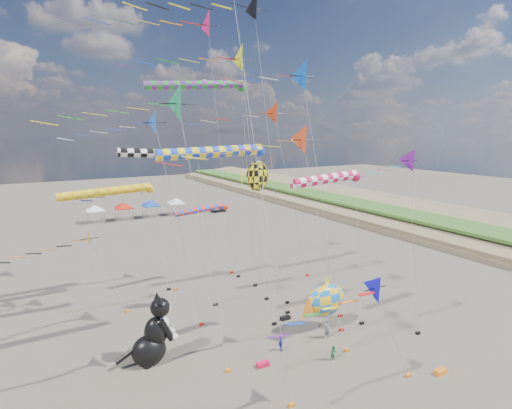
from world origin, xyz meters
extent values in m
cone|color=#E7F618|center=(0.83, 16.41, 22.08)|extent=(2.38, 2.55, 2.63)
cylinder|color=#B2B2B2|center=(2.03, 16.41, 11.04)|extent=(2.42, 0.02, 22.08)
cube|color=black|center=(3.23, 16.41, 0.10)|extent=(0.36, 0.24, 0.20)
cone|color=#E8451D|center=(-0.15, 5.46, 15.75)|extent=(1.88, 2.01, 2.08)
cylinder|color=#B2B2B2|center=(1.71, 5.46, 7.87)|extent=(3.74, 0.02, 15.75)
cube|color=black|center=(3.56, 5.46, 0.10)|extent=(0.36, 0.24, 0.20)
cylinder|color=#B2B2B2|center=(-5.28, 2.55, 11.45)|extent=(3.52, 0.02, 22.91)
cube|color=black|center=(-3.53, 2.55, 0.10)|extent=(0.36, 0.24, 0.20)
cone|color=blue|center=(-6.74, 14.69, 16.89)|extent=(1.97, 2.11, 2.17)
cylinder|color=#B2B2B2|center=(-5.53, 14.69, 8.45)|extent=(2.45, 0.02, 16.90)
cube|color=black|center=(-4.31, 14.69, 0.10)|extent=(0.36, 0.24, 0.20)
cone|color=#77168F|center=(7.56, 4.51, 14.23)|extent=(1.69, 1.81, 1.87)
cylinder|color=#B2B2B2|center=(8.96, 4.51, 7.12)|extent=(2.82, 0.02, 14.24)
cube|color=black|center=(10.36, 4.51, 0.10)|extent=(0.36, 0.24, 0.20)
cone|color=black|center=(1.37, 14.68, 25.86)|extent=(2.36, 2.52, 2.60)
cylinder|color=#B2B2B2|center=(2.94, 14.68, 12.93)|extent=(3.16, 0.02, 25.87)
cube|color=black|center=(4.50, 14.68, 0.10)|extent=(0.36, 0.24, 0.20)
cone|color=red|center=(7.28, 19.66, 18.06)|extent=(2.42, 2.59, 2.67)
cylinder|color=#B2B2B2|center=(8.97, 19.66, 9.03)|extent=(3.40, 0.02, 18.07)
cube|color=black|center=(10.66, 19.66, 0.10)|extent=(0.36, 0.24, 0.20)
cone|color=#E9185F|center=(1.12, 24.77, 26.57)|extent=(2.94, 3.15, 3.24)
cylinder|color=#B2B2B2|center=(2.37, 24.77, 13.28)|extent=(2.52, 0.02, 26.57)
cube|color=black|center=(3.62, 24.77, 0.10)|extent=(0.36, 0.24, 0.20)
cone|color=#FFAB18|center=(-11.33, 20.39, 7.00)|extent=(1.58, 1.69, 1.74)
cylinder|color=#B2B2B2|center=(-10.24, 20.39, 3.50)|extent=(2.20, 0.02, 7.01)
cube|color=black|center=(-9.15, 20.39, 0.10)|extent=(0.36, 0.24, 0.20)
cone|color=#100FDD|center=(2.37, 1.04, 7.38)|extent=(1.72, 1.84, 1.90)
cylinder|color=#B2B2B2|center=(3.67, 1.04, 3.69)|extent=(2.62, 0.02, 7.39)
cube|color=black|center=(4.97, 1.04, 0.10)|extent=(0.36, 0.24, 0.20)
cone|color=#1BB9AB|center=(-5.23, 23.12, 10.93)|extent=(1.88, 2.02, 2.08)
cylinder|color=#B2B2B2|center=(-4.45, 23.12, 5.46)|extent=(1.58, 0.02, 10.93)
cube|color=black|center=(-3.67, 23.12, 0.10)|extent=(0.36, 0.24, 0.20)
cone|color=#1F9957|center=(-8.01, 7.56, 17.83)|extent=(2.31, 2.47, 2.55)
cylinder|color=#B2B2B2|center=(-6.63, 7.56, 8.92)|extent=(2.77, 0.02, 17.84)
cube|color=black|center=(-5.26, 7.56, 0.10)|extent=(0.36, 0.24, 0.20)
cone|color=blue|center=(4.27, 10.02, 20.39)|extent=(2.54, 2.72, 2.81)
cylinder|color=#B2B2B2|center=(5.63, 10.02, 10.19)|extent=(2.74, 0.02, 20.39)
cube|color=black|center=(6.99, 10.02, 0.10)|extent=(0.36, 0.24, 0.20)
cylinder|color=blue|center=(-4.41, 11.68, 14.75)|extent=(8.03, 0.82, 0.82)
sphere|color=blue|center=(-0.40, 11.68, 14.75)|extent=(0.86, 0.86, 0.86)
cylinder|color=#B2B2B2|center=(0.35, 11.68, 7.38)|extent=(1.52, 0.02, 14.75)
cube|color=black|center=(1.10, 11.68, 0.10)|extent=(0.36, 0.24, 0.20)
cylinder|color=black|center=(-6.42, 17.65, 14.42)|extent=(6.57, 0.71, 0.71)
sphere|color=black|center=(-3.14, 17.65, 14.42)|extent=(0.74, 0.74, 0.74)
cylinder|color=#B2B2B2|center=(-2.39, 17.65, 7.21)|extent=(1.52, 0.02, 14.42)
cube|color=black|center=(-1.64, 17.65, 0.10)|extent=(0.36, 0.24, 0.20)
cylinder|color=#C40D3B|center=(3.14, 8.04, 12.74)|extent=(6.02, 0.74, 0.74)
sphere|color=#C40D3B|center=(6.15, 8.04, 12.74)|extent=(0.78, 0.78, 0.78)
cylinder|color=#B2B2B2|center=(6.90, 8.04, 6.37)|extent=(1.52, 0.02, 12.75)
cube|color=black|center=(7.65, 8.04, 0.10)|extent=(0.36, 0.24, 0.20)
cylinder|color=#1B9421|center=(-2.16, 19.95, 20.30)|extent=(9.31, 0.78, 0.78)
sphere|color=#1B9421|center=(2.50, 19.95, 20.30)|extent=(0.82, 0.82, 0.82)
cylinder|color=#B2B2B2|center=(3.25, 19.95, 10.15)|extent=(1.52, 0.02, 20.31)
cube|color=black|center=(4.00, 19.95, 0.10)|extent=(0.36, 0.24, 0.20)
cylinder|color=#EDAD13|center=(-9.88, 23.52, 10.73)|extent=(8.15, 0.79, 0.79)
sphere|color=#EDAD13|center=(-5.81, 23.52, 10.73)|extent=(0.83, 0.83, 0.83)
cylinder|color=#B2B2B2|center=(-5.06, 23.52, 5.36)|extent=(1.52, 0.02, 10.73)
cube|color=black|center=(-4.31, 23.52, 0.10)|extent=(0.36, 0.24, 0.20)
cylinder|color=red|center=(-0.67, 23.22, 8.22)|extent=(5.71, 0.64, 0.64)
sphere|color=red|center=(2.18, 23.22, 8.22)|extent=(0.67, 0.67, 0.67)
cylinder|color=#B2B2B2|center=(2.93, 23.22, 4.11)|extent=(1.52, 0.02, 8.22)
cube|color=black|center=(3.68, 23.22, 0.10)|extent=(0.36, 0.24, 0.20)
ellipsoid|color=yellow|center=(1.34, 14.92, 12.39)|extent=(2.20, 0.40, 2.64)
cone|color=yellow|center=(-0.16, 14.92, 12.39)|extent=(0.12, 1.80, 1.80)
cylinder|color=#B2B2B2|center=(2.34, 13.92, 6.19)|extent=(2.03, 2.03, 12.39)
cube|color=black|center=(3.34, 12.92, 0.10)|extent=(0.36, 0.24, 0.20)
ellipsoid|color=blue|center=(4.34, 9.02, 2.52)|extent=(4.34, 2.65, 2.70)
cone|color=orange|center=(2.00, 9.02, 2.52)|extent=(1.94, 0.64, 1.98)
cone|color=yellow|center=(4.52, 9.02, 3.87)|extent=(1.41, 0.47, 1.44)
cylinder|color=#B2B2B2|center=(5.39, 8.52, 1.04)|extent=(0.12, 1.04, 2.09)
cube|color=red|center=(5.34, 8.02, 0.10)|extent=(0.36, 0.24, 0.20)
imported|color=slate|center=(3.58, 7.76, 0.79)|extent=(0.66, 0.52, 1.58)
imported|color=#1C8E47|center=(1.93, 5.05, 0.56)|extent=(0.57, 0.45, 1.13)
imported|color=#2E2BAD|center=(-0.64, 8.02, 0.54)|extent=(0.69, 0.50, 1.09)
cube|color=#142DCF|center=(6.30, 13.15, 0.15)|extent=(0.90, 0.44, 0.30)
cube|color=red|center=(-2.87, 6.96, 0.15)|extent=(0.90, 0.44, 0.30)
cube|color=black|center=(2.46, 12.02, 0.15)|extent=(0.90, 0.44, 0.30)
cube|color=orange|center=(7.16, 0.18, 0.15)|extent=(0.90, 0.44, 0.30)
cube|color=white|center=(-6.00, 60.00, 2.25)|extent=(3.00, 3.00, 0.15)
pyramid|color=white|center=(-6.00, 60.00, 3.30)|extent=(4.20, 4.20, 1.00)
cylinder|color=#999999|center=(-7.30, 58.70, 1.10)|extent=(0.08, 0.08, 2.20)
cylinder|color=#999999|center=(-4.70, 58.70, 1.10)|extent=(0.08, 0.08, 2.20)
cylinder|color=#999999|center=(-7.30, 61.30, 1.10)|extent=(0.08, 0.08, 2.20)
cylinder|color=#999999|center=(-4.70, 61.30, 1.10)|extent=(0.08, 0.08, 2.20)
cube|color=red|center=(-1.00, 60.00, 2.25)|extent=(3.00, 3.00, 0.15)
pyramid|color=red|center=(-1.00, 60.00, 3.30)|extent=(4.20, 4.20, 1.00)
cylinder|color=#999999|center=(-2.30, 58.70, 1.10)|extent=(0.08, 0.08, 2.20)
cylinder|color=#999999|center=(0.30, 58.70, 1.10)|extent=(0.08, 0.08, 2.20)
cylinder|color=#999999|center=(-2.30, 61.30, 1.10)|extent=(0.08, 0.08, 2.20)
cylinder|color=#999999|center=(0.30, 61.30, 1.10)|extent=(0.08, 0.08, 2.20)
cube|color=blue|center=(4.00, 60.00, 2.25)|extent=(3.00, 3.00, 0.15)
pyramid|color=blue|center=(4.00, 60.00, 3.30)|extent=(4.20, 4.20, 1.00)
cylinder|color=#999999|center=(2.70, 58.70, 1.10)|extent=(0.08, 0.08, 2.20)
cylinder|color=#999999|center=(5.30, 58.70, 1.10)|extent=(0.08, 0.08, 2.20)
cylinder|color=#999999|center=(2.70, 61.30, 1.10)|extent=(0.08, 0.08, 2.20)
cylinder|color=#999999|center=(5.30, 61.30, 1.10)|extent=(0.08, 0.08, 2.20)
cube|color=white|center=(9.00, 60.00, 2.25)|extent=(3.00, 3.00, 0.15)
pyramid|color=white|center=(9.00, 60.00, 3.30)|extent=(4.20, 4.20, 1.00)
cylinder|color=#999999|center=(7.70, 58.70, 1.10)|extent=(0.08, 0.08, 2.20)
cylinder|color=#999999|center=(10.30, 58.70, 1.10)|extent=(0.08, 0.08, 2.20)
cylinder|color=#999999|center=(7.70, 61.30, 1.10)|extent=(0.08, 0.08, 2.20)
cylinder|color=#999999|center=(10.30, 61.30, 1.10)|extent=(0.08, 0.08, 2.20)
imported|color=#26262D|center=(17.21, 58.00, 0.58)|extent=(3.51, 1.60, 1.17)
camera|label=1|loc=(-16.01, -14.83, 16.24)|focal=28.00mm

